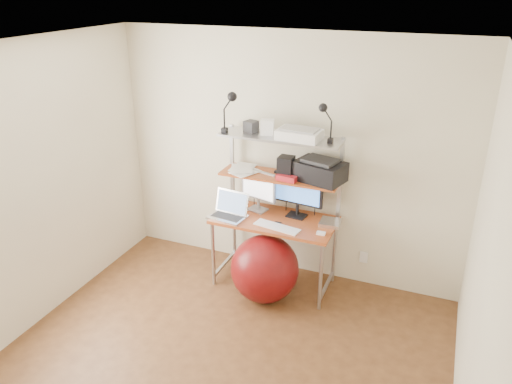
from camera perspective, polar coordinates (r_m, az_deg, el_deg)
room at (r=3.52m, az=-5.85°, el=-5.33°), size 3.60×3.60×3.60m
computer_desk at (r=4.89m, az=2.43°, el=-0.50°), size 1.20×0.60×1.57m
wall_outlet at (r=5.25m, az=12.21°, el=-7.30°), size 0.08×0.01×0.12m
monitor_silver at (r=5.02m, az=0.27°, el=0.50°), size 0.40×0.19×0.45m
monitor_black at (r=4.89m, az=4.82°, el=0.02°), size 0.51×0.16×0.51m
laptop at (r=4.96m, az=-3.02°, el=-2.20°), size 0.39×0.33×0.31m
keyboard at (r=4.76m, az=2.41°, el=-4.01°), size 0.47×0.21×0.01m
mouse at (r=4.67m, az=7.44°, el=-4.70°), size 0.08×0.05×0.02m
mac_mini at (r=4.86m, az=8.50°, el=-3.50°), size 0.20×0.20×0.04m
phone at (r=4.80m, az=2.31°, el=-3.77°), size 0.07×0.13×0.01m
printer at (r=4.75m, az=7.29°, el=2.46°), size 0.52×0.42×0.22m
nas_cube at (r=4.79m, az=3.45°, el=2.87°), size 0.14×0.14×0.21m
red_box at (r=4.76m, az=3.64°, el=1.69°), size 0.21×0.16×0.05m
scanner at (r=4.64m, az=4.97°, el=6.62°), size 0.41×0.28×0.10m
box_white at (r=4.76m, az=1.30°, el=7.43°), size 0.15×0.13×0.14m
box_grey at (r=4.84m, az=-0.58°, el=7.49°), size 0.14×0.14×0.11m
clip_lamp_left at (r=4.73m, az=-2.94°, el=10.08°), size 0.16×0.09×0.41m
clip_lamp_right at (r=4.51m, az=7.85°, el=8.80°), size 0.14×0.08×0.36m
exercise_ball at (r=4.89m, az=1.00°, el=-8.75°), size 0.67×0.67×0.67m
paper_stack at (r=5.00m, az=-1.53°, el=2.64°), size 0.37×0.41×0.02m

